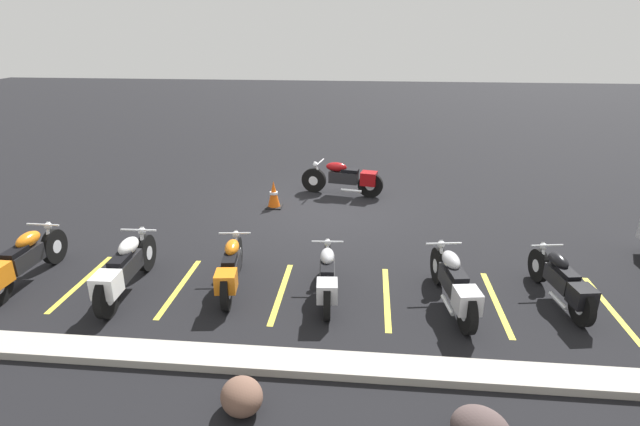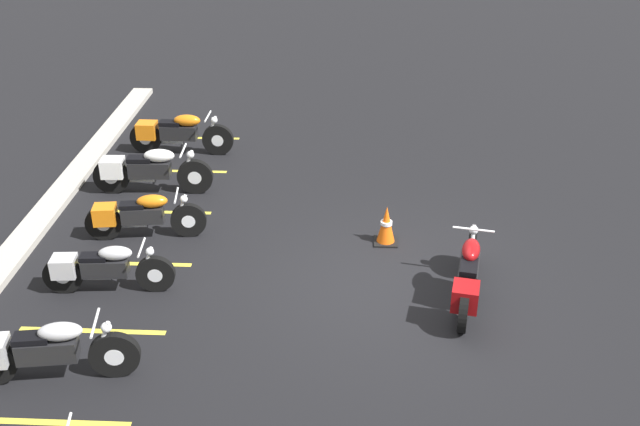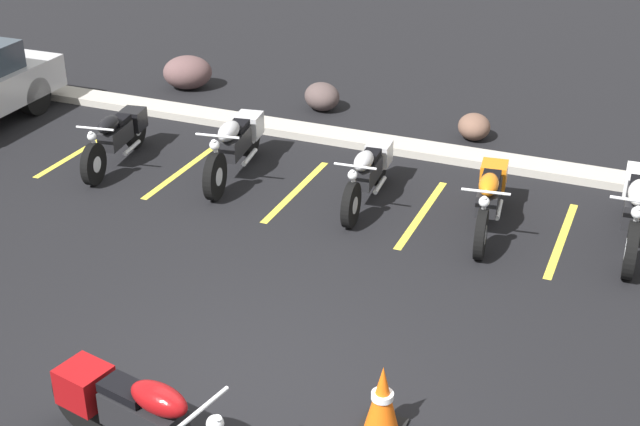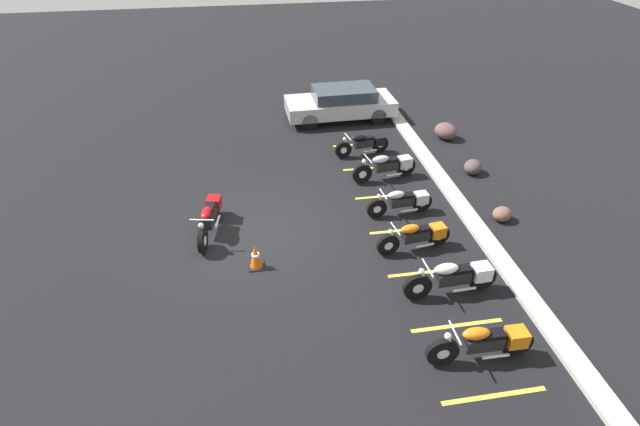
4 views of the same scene
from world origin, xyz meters
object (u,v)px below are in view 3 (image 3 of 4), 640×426
at_px(parked_bike_2, 368,172).
at_px(parked_bike_3, 489,196).
at_px(parked_bike_1, 236,143).
at_px(landscape_rock_1, 188,72).
at_px(motorcycle_maroon_featured, 138,415).
at_px(landscape_rock_2, 474,127).
at_px(parked_bike_0, 118,135).
at_px(landscape_rock_0, 322,97).
at_px(parked_bike_4, 637,206).
at_px(traffic_cone, 382,401).

bearing_deg(parked_bike_2, parked_bike_3, 80.94).
height_order(parked_bike_1, landscape_rock_1, parked_bike_1).
bearing_deg(motorcycle_maroon_featured, parked_bike_1, 120.84).
bearing_deg(landscape_rock_2, parked_bike_0, -148.00).
distance_m(parked_bike_0, landscape_rock_0, 3.75).
relative_size(parked_bike_4, landscape_rock_2, 4.01).
xyz_separation_m(parked_bike_2, landscape_rock_1, (-4.60, 3.10, -0.12)).
xyz_separation_m(motorcycle_maroon_featured, parked_bike_1, (-2.01, 5.61, -0.01)).
relative_size(landscape_rock_2, traffic_cone, 0.84).
bearing_deg(parked_bike_0, parked_bike_3, 81.51).
bearing_deg(parked_bike_2, landscape_rock_2, 159.16).
relative_size(motorcycle_maroon_featured, parked_bike_2, 1.12).
distance_m(parked_bike_1, landscape_rock_0, 2.90).
distance_m(parked_bike_1, traffic_cone, 5.85).
bearing_deg(landscape_rock_2, traffic_cone, -82.60).
distance_m(parked_bike_1, parked_bike_3, 3.74).
distance_m(motorcycle_maroon_featured, landscape_rock_2, 8.25).
bearing_deg(landscape_rock_0, traffic_cone, -63.72).
relative_size(parked_bike_2, traffic_cone, 2.91).
distance_m(landscape_rock_1, landscape_rock_2, 5.41).
bearing_deg(landscape_rock_1, traffic_cone, -49.73).
bearing_deg(parked_bike_3, parked_bike_2, -101.80).
xyz_separation_m(parked_bike_3, landscape_rock_2, (-0.88, 2.84, -0.23)).
relative_size(parked_bike_0, parked_bike_1, 0.91).
relative_size(parked_bike_4, landscape_rock_1, 2.61).
bearing_deg(parked_bike_3, parked_bike_0, -96.52).
xyz_separation_m(parked_bike_3, landscape_rock_0, (-3.60, 3.14, -0.20)).
bearing_deg(parked_bike_3, traffic_cone, -6.67).
relative_size(parked_bike_1, parked_bike_3, 1.06).
height_order(parked_bike_0, traffic_cone, parked_bike_0).
distance_m(parked_bike_2, traffic_cone, 4.68).
xyz_separation_m(parked_bike_2, landscape_rock_0, (-1.92, 3.01, -0.18)).
bearing_deg(motorcycle_maroon_featured, landscape_rock_1, 129.06).
distance_m(landscape_rock_1, traffic_cone, 9.77).
bearing_deg(landscape_rock_1, parked_bike_4, -19.95).
distance_m(motorcycle_maroon_featured, landscape_rock_0, 8.71).
bearing_deg(parked_bike_0, traffic_cone, 44.08).
xyz_separation_m(landscape_rock_1, traffic_cone, (6.31, -7.45, 0.02)).
bearing_deg(parked_bike_2, parked_bike_0, -91.47).
bearing_deg(traffic_cone, motorcycle_maroon_featured, -147.07).
xyz_separation_m(parked_bike_0, landscape_rock_0, (1.93, 3.21, -0.19)).
distance_m(landscape_rock_0, landscape_rock_1, 2.68).
relative_size(parked_bike_1, landscape_rock_0, 3.26).
bearing_deg(landscape_rock_0, parked_bike_0, -121.02).
bearing_deg(motorcycle_maroon_featured, parked_bike_3, 83.34).
bearing_deg(parked_bike_1, motorcycle_maroon_featured, 11.00).
bearing_deg(motorcycle_maroon_featured, landscape_rock_0, 113.58).
xyz_separation_m(parked_bike_1, traffic_cone, (3.77, -4.47, -0.14)).
height_order(parked_bike_3, landscape_rock_0, parked_bike_3).
bearing_deg(landscape_rock_1, parked_bike_0, -77.19).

